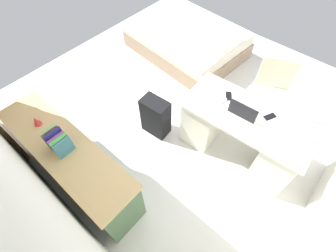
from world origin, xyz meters
TOP-DOWN VIEW (x-y plane):
  - ground_plane at (0.00, 0.00)m, footprint 5.06×5.06m
  - desk at (-0.93, 0.07)m, footprint 1.48×0.76m
  - office_chair at (-0.91, -0.69)m, footprint 0.61×0.61m
  - credenza at (0.26, 1.65)m, footprint 1.80×0.48m
  - bed at (0.87, -1.18)m, footprint 2.01×1.55m
  - suitcase_black at (0.08, 0.51)m, footprint 0.38×0.25m
  - laptop at (-0.87, 0.11)m, footprint 0.32×0.24m
  - computer_mouse at (-0.61, 0.08)m, footprint 0.07×0.10m
  - cell_phone_near_laptop at (-1.11, -0.05)m, footprint 0.12×0.15m
  - cell_phone_by_mouse at (-0.61, -0.02)m, footprint 0.13×0.15m
  - desk_lamp at (-1.44, 0.04)m, footprint 0.16×0.11m
  - book_row at (0.26, 1.65)m, footprint 0.23×0.17m
  - figurine_small at (0.68, 1.65)m, footprint 0.08×0.08m

SIDE VIEW (x-z plane):
  - ground_plane at x=0.00m, z-range 0.00..0.00m
  - bed at x=0.87m, z-range -0.05..0.53m
  - suitcase_black at x=0.08m, z-range 0.00..0.59m
  - credenza at x=0.26m, z-range 0.00..0.76m
  - desk at x=-0.93m, z-range 0.02..0.77m
  - office_chair at x=-0.91m, z-range -0.05..0.89m
  - cell_phone_near_laptop at x=-1.11m, z-range 0.76..0.76m
  - cell_phone_by_mouse at x=-0.61m, z-range 0.76..0.76m
  - computer_mouse at x=-0.61m, z-range 0.76..0.78m
  - laptop at x=-0.87m, z-range 0.70..0.91m
  - figurine_small at x=0.68m, z-range 0.76..0.87m
  - book_row at x=0.26m, z-range 0.75..0.99m
  - desk_lamp at x=-1.44m, z-range 0.84..1.18m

